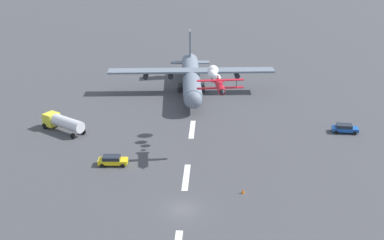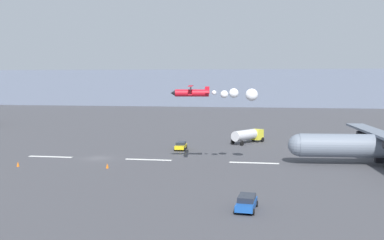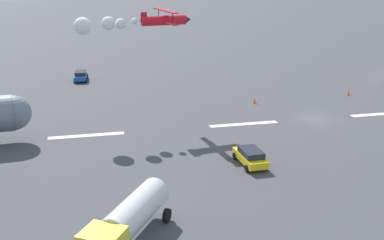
% 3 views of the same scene
% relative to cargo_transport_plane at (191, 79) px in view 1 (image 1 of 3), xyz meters
% --- Properties ---
extents(ground_plane, '(440.00, 440.00, 0.00)m').
position_rel_cargo_transport_plane_xyz_m(ground_plane, '(-45.71, -1.12, -3.26)').
color(ground_plane, '#424247').
rests_on(ground_plane, ground).
extents(runway_stripe_3, '(8.00, 0.90, 0.01)m').
position_rel_cargo_transport_plane_xyz_m(runway_stripe_3, '(-36.86, -1.12, -3.25)').
color(runway_stripe_3, white).
rests_on(runway_stripe_3, ground).
extents(runway_stripe_4, '(8.00, 0.90, 0.01)m').
position_rel_cargo_transport_plane_xyz_m(runway_stripe_4, '(-19.18, -1.12, -3.25)').
color(runway_stripe_4, white).
rests_on(runway_stripe_4, ground).
extents(cargo_transport_plane, '(28.11, 35.28, 10.93)m').
position_rel_cargo_transport_plane_xyz_m(cargo_transport_plane, '(0.00, 0.00, 0.00)').
color(cargo_transport_plane, slate).
rests_on(cargo_transport_plane, ground).
extents(stunt_biplane_red, '(13.30, 7.22, 2.36)m').
position_rel_cargo_transport_plane_xyz_m(stunt_biplane_red, '(-24.16, -5.25, 8.09)').
color(stunt_biplane_red, red).
extents(fuel_tanker_truck, '(6.87, 8.63, 2.90)m').
position_rel_cargo_transport_plane_xyz_m(fuel_tanker_truck, '(-21.20, 21.65, -1.52)').
color(fuel_tanker_truck, yellow).
rests_on(fuel_tanker_truck, ground).
extents(followme_car_yellow, '(2.33, 4.64, 1.52)m').
position_rel_cargo_transport_plane_xyz_m(followme_car_yellow, '(-19.14, -28.14, -2.44)').
color(followme_car_yellow, '#194CA5').
rests_on(followme_car_yellow, ground).
extents(airport_staff_sedan, '(2.17, 4.58, 1.52)m').
position_rel_cargo_transport_plane_xyz_m(airport_staff_sedan, '(-33.53, 10.50, -2.44)').
color(airport_staff_sedan, yellow).
rests_on(airport_staff_sedan, ground).
extents(traffic_cone_far, '(0.44, 0.44, 0.75)m').
position_rel_cargo_transport_plane_xyz_m(traffic_cone_far, '(-41.13, -9.34, -2.88)').
color(traffic_cone_far, orange).
rests_on(traffic_cone_far, ground).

